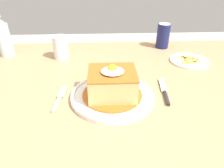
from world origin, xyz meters
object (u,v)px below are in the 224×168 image
object	(u,v)px
knife	(165,94)
soda_can	(163,36)
fork	(58,100)
main_plate	(112,95)
drinking_glass	(61,49)
side_plate_fries	(189,61)
beer_bottle_clear	(3,35)

from	to	relation	value
knife	soda_can	world-z (taller)	soda_can
fork	main_plate	bearing A→B (deg)	5.35
drinking_glass	side_plate_fries	world-z (taller)	drinking_glass
main_plate	beer_bottle_clear	distance (m)	0.62
soda_can	side_plate_fries	distance (m)	0.21
main_plate	soda_can	bearing A→B (deg)	57.85
side_plate_fries	beer_bottle_clear	bearing A→B (deg)	172.35
main_plate	drinking_glass	bearing A→B (deg)	123.49
fork	soda_can	world-z (taller)	soda_can
fork	knife	size ratio (longest dim) A/B	0.86
beer_bottle_clear	side_plate_fries	size ratio (longest dim) A/B	1.56
fork	beer_bottle_clear	bearing A→B (deg)	128.39
drinking_glass	beer_bottle_clear	bearing A→B (deg)	171.02
main_plate	knife	xyz separation A→B (m)	(0.18, 0.00, -0.00)
fork	drinking_glass	xyz separation A→B (m)	(-0.05, 0.35, 0.04)
fork	drinking_glass	world-z (taller)	drinking_glass
fork	knife	world-z (taller)	same
fork	side_plate_fries	bearing A→B (deg)	27.59
main_plate	fork	xyz separation A→B (m)	(-0.18, -0.02, -0.00)
fork	beer_bottle_clear	xyz separation A→B (m)	(-0.31, 0.39, 0.09)
fork	knife	distance (m)	0.36
knife	fork	bearing A→B (deg)	-176.88
soda_can	beer_bottle_clear	distance (m)	0.78
knife	soda_can	bearing A→B (deg)	76.93
knife	beer_bottle_clear	world-z (taller)	beer_bottle_clear
fork	soda_can	distance (m)	0.66
knife	drinking_glass	distance (m)	0.52
fork	beer_bottle_clear	size ratio (longest dim) A/B	0.53
side_plate_fries	main_plate	bearing A→B (deg)	-143.85
soda_can	drinking_glass	xyz separation A→B (m)	(-0.51, -0.12, -0.02)
main_plate	beer_bottle_clear	xyz separation A→B (m)	(-0.49, 0.38, 0.09)
drinking_glass	side_plate_fries	xyz separation A→B (m)	(0.58, -0.07, -0.04)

